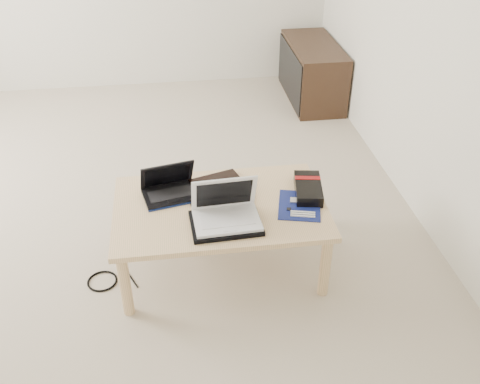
{
  "coord_description": "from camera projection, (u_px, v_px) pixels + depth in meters",
  "views": [
    {
      "loc": [
        0.53,
        -2.92,
        2.01
      ],
      "look_at": [
        0.84,
        -0.66,
        0.47
      ],
      "focal_mm": 40.0,
      "sensor_mm": 36.0,
      "label": 1
    }
  ],
  "objects": [
    {
      "name": "ground",
      "position": [
        98.0,
        206.0,
        3.46
      ],
      "size": [
        4.0,
        4.0,
        0.0
      ],
      "primitive_type": "plane",
      "color": "beige",
      "rests_on": "ground"
    },
    {
      "name": "coffee_table",
      "position": [
        220.0,
        213.0,
        2.8
      ],
      "size": [
        1.1,
        0.7,
        0.4
      ],
      "color": "#E7BB8B",
      "rests_on": "ground"
    },
    {
      "name": "media_cabinet",
      "position": [
        311.0,
        72.0,
        4.71
      ],
      "size": [
        0.41,
        0.9,
        0.5
      ],
      "color": "#372516",
      "rests_on": "ground"
    },
    {
      "name": "book",
      "position": [
        219.0,
        186.0,
        2.9
      ],
      "size": [
        0.33,
        0.3,
        0.03
      ],
      "color": "black",
      "rests_on": "coffee_table"
    },
    {
      "name": "netbook",
      "position": [
        170.0,
        188.0,
        2.83
      ],
      "size": [
        0.32,
        0.26,
        0.19
      ],
      "color": "black",
      "rests_on": "coffee_table"
    },
    {
      "name": "tablet",
      "position": [
        211.0,
        197.0,
        2.83
      ],
      "size": [
        0.25,
        0.21,
        0.01
      ],
      "color": "black",
      "rests_on": "coffee_table"
    },
    {
      "name": "remote",
      "position": [
        249.0,
        201.0,
        2.79
      ],
      "size": [
        0.09,
        0.2,
        0.02
      ],
      "color": "silver",
      "rests_on": "coffee_table"
    },
    {
      "name": "neoprene_sleeve",
      "position": [
        226.0,
        223.0,
        2.63
      ],
      "size": [
        0.36,
        0.27,
        0.02
      ],
      "primitive_type": "cube",
      "rotation": [
        0.0,
        0.0,
        0.05
      ],
      "color": "black",
      "rests_on": "coffee_table"
    },
    {
      "name": "white_laptop",
      "position": [
        226.0,
        211.0,
        2.62
      ],
      "size": [
        0.33,
        0.24,
        0.22
      ],
      "color": "white",
      "rests_on": "neoprene_sleeve"
    },
    {
      "name": "motherboard",
      "position": [
        300.0,
        205.0,
        2.77
      ],
      "size": [
        0.27,
        0.31,
        0.01
      ],
      "color": "#0D1B53",
      "rests_on": "coffee_table"
    },
    {
      "name": "gpu_box",
      "position": [
        308.0,
        189.0,
        2.85
      ],
      "size": [
        0.18,
        0.29,
        0.06
      ],
      "color": "black",
      "rests_on": "coffee_table"
    },
    {
      "name": "cable_coil",
      "position": [
        201.0,
        204.0,
        2.78
      ],
      "size": [
        0.14,
        0.14,
        0.01
      ],
      "primitive_type": "torus",
      "rotation": [
        0.0,
        0.0,
        0.34
      ],
      "color": "black",
      "rests_on": "coffee_table"
    },
    {
      "name": "floor_cable_coil",
      "position": [
        102.0,
        281.0,
        2.87
      ],
      "size": [
        0.16,
        0.16,
        0.01
      ],
      "primitive_type": "torus",
      "rotation": [
        0.0,
        0.0,
        -0.0
      ],
      "color": "black",
      "rests_on": "ground"
    },
    {
      "name": "floor_cable_trail",
      "position": [
        126.0,
        270.0,
        2.95
      ],
      "size": [
        0.15,
        0.3,
        0.01
      ],
      "primitive_type": "cylinder",
      "rotation": [
        1.57,
        0.0,
        0.44
      ],
      "color": "black",
      "rests_on": "ground"
    }
  ]
}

